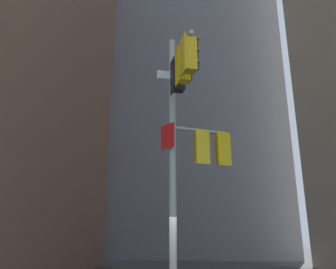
% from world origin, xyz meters
% --- Properties ---
extents(building_mid_block, '(17.51, 17.51, 51.44)m').
position_xyz_m(building_mid_block, '(-0.41, 26.99, 25.72)').
color(building_mid_block, slate).
rests_on(building_mid_block, ground).
extents(signal_pole_assembly, '(2.35, 3.44, 8.56)m').
position_xyz_m(signal_pole_assembly, '(0.47, -0.38, 5.28)').
color(signal_pole_assembly, '#9EA0A3').
rests_on(signal_pole_assembly, ground).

